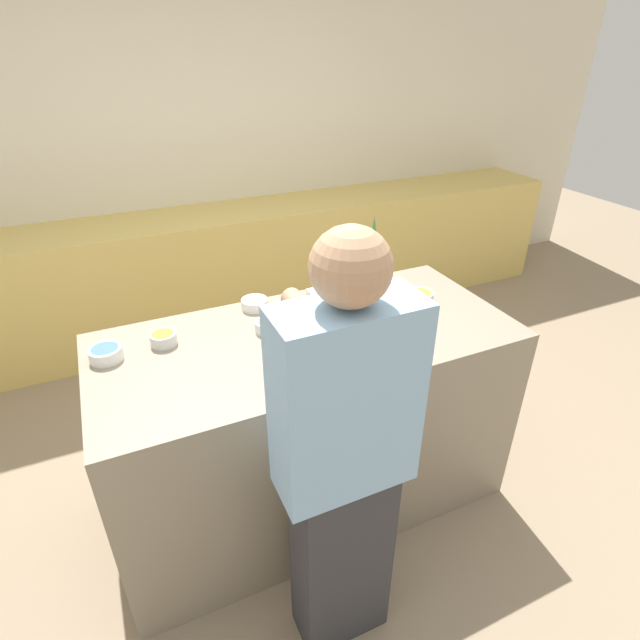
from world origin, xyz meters
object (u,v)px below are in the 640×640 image
Objects in this scene: baking_tray at (336,333)px; candy_bowl_center_rear at (344,294)px; gingerbread_house at (336,312)px; candy_bowl_near_tray_left at (163,338)px; decorative_tree at (372,258)px; person at (344,465)px; candy_bowl_far_right at (420,296)px; candy_bowl_near_tray_right at (266,326)px; candy_bowl_beside_tree at (255,303)px; candy_bowl_far_left at (106,353)px.

baking_tray is 4.07× the size of candy_bowl_center_rear.
candy_bowl_near_tray_left is (-0.68, 0.22, -0.08)m from gingerbread_house.
candy_bowl_center_rear is (-0.13, 0.02, -0.18)m from decorative_tree.
decorative_tree is 0.24× the size of person.
gingerbread_house reaches higher than baking_tray.
gingerbread_house is 2.41× the size of candy_bowl_near_tray_left.
candy_bowl_near_tray_right is (-0.76, 0.04, -0.00)m from candy_bowl_far_right.
candy_bowl_near_tray_left is 1.19× the size of candy_bowl_center_rear.
candy_bowl_center_rear is 0.99m from person.
candy_bowl_far_right reaches higher than baking_tray.
decorative_tree is at bearing 141.76° from candy_bowl_far_right.
person reaches higher than gingerbread_house.
candy_bowl_far_right is 1.15× the size of candy_bowl_near_tray_left.
gingerbread_house is 0.64× the size of decorative_tree.
decorative_tree is 4.47× the size of candy_bowl_center_rear.
baking_tray is 0.91× the size of decorative_tree.
candy_bowl_near_tray_left is at bearing -161.77° from candy_bowl_beside_tree.
candy_bowl_far_right is 0.07× the size of person.
decorative_tree is 3.27× the size of candy_bowl_far_right.
gingerbread_house is 0.16× the size of person.
person is at bearing -124.02° from decorative_tree.
baking_tray is 0.33m from candy_bowl_center_rear.
decorative_tree is 1.07m from person.
person is (-0.27, -0.60, -0.20)m from gingerbread_house.
candy_bowl_near_tray_left reaches higher than candy_bowl_center_rear.
candy_bowl_center_rear is at bearing 63.30° from person.
baking_tray is 3.70× the size of candy_bowl_near_tray_right.
candy_bowl_near_tray_left is at bearing -176.54° from candy_bowl_center_rear.
gingerbread_house is 2.09× the size of candy_bowl_far_right.
candy_bowl_near_tray_right is at bearing 89.71° from person.
baking_tray is 0.44m from candy_bowl_beside_tree.
decorative_tree is 0.30m from candy_bowl_far_right.
candy_bowl_near_tray_left is (-0.68, 0.22, 0.02)m from baking_tray.
candy_bowl_near_tray_right is (-0.26, 0.15, -0.08)m from gingerbread_house.
candy_bowl_far_left is at bearing -177.67° from decorative_tree.
candy_bowl_far_left reaches higher than candy_bowl_near_tray_right.
candy_bowl_near_tray_left is at bearing 174.16° from candy_bowl_far_right.
candy_bowl_beside_tree is at bearing 160.31° from candy_bowl_far_right.
decorative_tree is 1.01m from candy_bowl_near_tray_left.
candy_bowl_center_rear is at bearing 3.88° from candy_bowl_far_left.
decorative_tree is 0.59m from candy_bowl_beside_tree.
baking_tray is at bearing 66.17° from person.
gingerbread_house reaches higher than candy_bowl_far_right.
candy_bowl_far_right is (0.50, 0.10, 0.02)m from baking_tray.
baking_tray is at bearing -168.38° from candy_bowl_far_right.
candy_bowl_far_right is at bearing 11.62° from baking_tray.
candy_bowl_center_rear is (-0.32, 0.17, -0.00)m from candy_bowl_far_right.
candy_bowl_center_rear is (1.08, 0.07, -0.00)m from candy_bowl_far_left.
gingerbread_house is at bearing -168.40° from candy_bowl_far_right.
candy_bowl_far_left is at bearing -176.12° from candy_bowl_center_rear.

